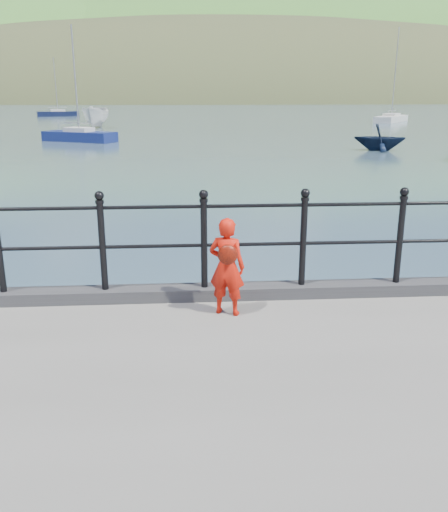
{
  "coord_description": "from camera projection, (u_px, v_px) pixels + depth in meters",
  "views": [
    {
      "loc": [
        0.4,
        -6.38,
        3.43
      ],
      "look_at": [
        0.84,
        -0.2,
        1.55
      ],
      "focal_mm": 38.0,
      "sensor_mm": 36.0,
      "label": 1
    }
  ],
  "objects": [
    {
      "name": "launch_white",
      "position": [
        96.0,
        117.0,
        53.35
      ],
      "size": [
        2.48,
        5.68,
        2.14
      ],
      "primitive_type": "imported",
      "rotation": [
        0.0,
        0.0,
        -0.07
      ],
      "color": "white",
      "rests_on": "ground"
    },
    {
      "name": "sailboat_left",
      "position": [
        58.0,
        114.0,
        79.32
      ],
      "size": [
        6.1,
        3.44,
        8.32
      ],
      "rotation": [
        0.0,
        0.0,
        0.3
      ],
      "color": "black",
      "rests_on": "ground"
    },
    {
      "name": "far_shore",
      "position": [
        269.0,
        152.0,
        244.73
      ],
      "size": [
        830.0,
        200.0,
        156.0
      ],
      "color": "#333A21",
      "rests_on": "ground"
    },
    {
      "name": "sailboat_far",
      "position": [
        391.0,
        119.0,
        64.53
      ],
      "size": [
        6.14,
        7.42,
        10.73
      ],
      "rotation": [
        0.0,
        0.0,
        0.95
      ],
      "color": "silver",
      "rests_on": "ground"
    },
    {
      "name": "ground",
      "position": [
        159.0,
        366.0,
        7.06
      ],
      "size": [
        600.0,
        600.0,
        0.0
      ],
      "primitive_type": "plane",
      "color": "#2D4251",
      "rests_on": "ground"
    },
    {
      "name": "launch_navy",
      "position": [
        380.0,
        137.0,
        32.83
      ],
      "size": [
        3.58,
        3.3,
        1.58
      ],
      "primitive_type": "imported",
      "rotation": [
        0.0,
        0.0,
        1.3
      ],
      "color": "black",
      "rests_on": "ground"
    },
    {
      "name": "railing",
      "position": [
        153.0,
        234.0,
        6.39
      ],
      "size": [
        18.11,
        0.11,
        1.2
      ],
      "color": "black",
      "rests_on": "kerb"
    },
    {
      "name": "sailboat_port",
      "position": [
        80.0,
        137.0,
        39.05
      ],
      "size": [
        5.68,
        4.13,
        8.05
      ],
      "rotation": [
        0.0,
        0.0,
        -0.49
      ],
      "color": "navy",
      "rests_on": "ground"
    },
    {
      "name": "kerb",
      "position": [
        156.0,
        293.0,
        6.61
      ],
      "size": [
        60.0,
        0.3,
        0.15
      ],
      "primitive_type": "cube",
      "color": "#28282B",
      "rests_on": "quay"
    },
    {
      "name": "child",
      "position": [
        227.0,
        266.0,
        6.04
      ],
      "size": [
        0.48,
        0.4,
        1.12
      ],
      "rotation": [
        0.0,
        0.0,
        2.78
      ],
      "color": "red",
      "rests_on": "quay"
    }
  ]
}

